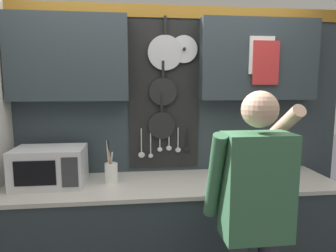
{
  "coord_description": "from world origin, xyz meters",
  "views": [
    {
      "loc": [
        -0.3,
        -2.26,
        1.68
      ],
      "look_at": [
        -0.01,
        0.22,
        1.33
      ],
      "focal_mm": 32.0,
      "sensor_mm": 36.0,
      "label": 1
    }
  ],
  "objects_px": {
    "utensil_crock": "(111,172)",
    "person": "(255,208)",
    "microwave": "(50,166)",
    "knife_block": "(255,166)"
  },
  "relations": [
    {
      "from": "microwave",
      "to": "utensil_crock",
      "type": "distance_m",
      "value": 0.46
    },
    {
      "from": "microwave",
      "to": "person",
      "type": "xyz_separation_m",
      "value": [
        1.32,
        -0.74,
        -0.08
      ]
    },
    {
      "from": "knife_block",
      "to": "utensil_crock",
      "type": "height_order",
      "value": "utensil_crock"
    },
    {
      "from": "person",
      "to": "knife_block",
      "type": "bearing_deg",
      "value": 67.15
    },
    {
      "from": "microwave",
      "to": "person",
      "type": "height_order",
      "value": "person"
    },
    {
      "from": "knife_block",
      "to": "person",
      "type": "relative_size",
      "value": 0.16
    },
    {
      "from": "microwave",
      "to": "person",
      "type": "distance_m",
      "value": 1.52
    },
    {
      "from": "utensil_crock",
      "to": "person",
      "type": "xyz_separation_m",
      "value": [
        0.86,
        -0.74,
        -0.02
      ]
    },
    {
      "from": "microwave",
      "to": "person",
      "type": "relative_size",
      "value": 0.31
    },
    {
      "from": "microwave",
      "to": "knife_block",
      "type": "height_order",
      "value": "microwave"
    }
  ]
}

